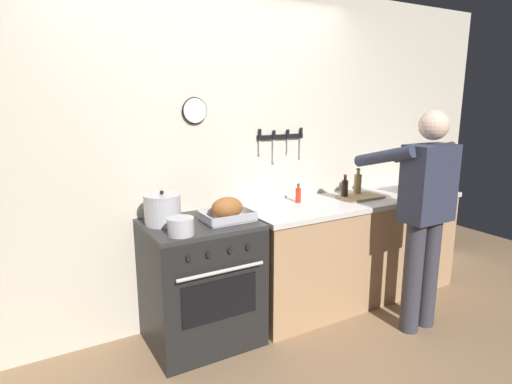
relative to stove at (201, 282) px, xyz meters
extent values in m
cube|color=beige|center=(0.22, 0.36, 0.85)|extent=(6.00, 0.10, 2.60)
cube|color=black|center=(0.86, 0.30, 0.98)|extent=(0.44, 0.02, 0.04)
cube|color=silver|center=(0.66, 0.29, 0.90)|extent=(0.02, 0.00, 0.12)
cube|color=black|center=(0.66, 0.29, 1.00)|extent=(0.02, 0.02, 0.09)
cube|color=silver|center=(0.79, 0.29, 0.86)|extent=(0.02, 0.00, 0.19)
cube|color=black|center=(0.79, 0.29, 1.00)|extent=(0.02, 0.02, 0.08)
cube|color=silver|center=(0.93, 0.29, 0.90)|extent=(0.01, 0.00, 0.13)
cube|color=black|center=(0.93, 0.29, 1.00)|extent=(0.02, 0.02, 0.08)
cube|color=silver|center=(1.06, 0.29, 0.87)|extent=(0.02, 0.00, 0.17)
cube|color=black|center=(1.06, 0.29, 1.00)|extent=(0.02, 0.02, 0.09)
cylinder|color=white|center=(0.11, 0.29, 1.20)|extent=(0.18, 0.02, 0.18)
torus|color=black|center=(0.11, 0.29, 1.20)|extent=(0.19, 0.02, 0.19)
cube|color=tan|center=(1.42, 0.00, -0.02)|extent=(2.00, 0.62, 0.86)
cube|color=silver|center=(1.42, 0.00, 0.43)|extent=(2.03, 0.65, 0.04)
cube|color=#B2B5B7|center=(2.10, 0.02, 0.39)|extent=(0.44, 0.36, 0.11)
cube|color=black|center=(0.00, 0.00, -0.02)|extent=(0.76, 0.62, 0.87)
cube|color=black|center=(0.00, -0.31, 0.00)|extent=(0.53, 0.01, 0.28)
cube|color=#2D2D2D|center=(0.00, 0.00, 0.43)|extent=(0.76, 0.62, 0.03)
cylinder|color=black|center=(-0.21, -0.32, 0.33)|extent=(0.04, 0.02, 0.04)
cylinder|color=black|center=(-0.08, -0.32, 0.33)|extent=(0.04, 0.02, 0.04)
cylinder|color=black|center=(0.08, -0.32, 0.33)|extent=(0.04, 0.02, 0.04)
cylinder|color=black|center=(0.21, -0.32, 0.33)|extent=(0.04, 0.02, 0.04)
cylinder|color=silver|center=(0.00, -0.34, 0.21)|extent=(0.61, 0.02, 0.02)
cylinder|color=#383842|center=(1.42, -0.67, -0.02)|extent=(0.14, 0.14, 0.86)
cylinder|color=#383842|center=(1.60, -0.67, -0.02)|extent=(0.14, 0.14, 0.86)
cube|color=#2D3347|center=(1.51, -0.67, 0.69)|extent=(0.38, 0.22, 0.56)
sphere|color=beige|center=(1.51, -0.67, 1.10)|extent=(0.21, 0.21, 0.21)
cylinder|color=#2D3347|center=(1.30, -0.43, 0.87)|extent=(0.09, 0.55, 0.22)
cylinder|color=#2D3347|center=(1.72, -0.43, 0.87)|extent=(0.09, 0.55, 0.22)
cube|color=#B7B7BC|center=(0.19, -0.06, 0.46)|extent=(0.34, 0.25, 0.01)
cube|color=#B7B7BC|center=(0.19, -0.19, 0.49)|extent=(0.34, 0.01, 0.05)
cube|color=#B7B7BC|center=(0.19, 0.06, 0.49)|extent=(0.34, 0.01, 0.05)
cube|color=#B7B7BC|center=(0.02, -0.06, 0.49)|extent=(0.01, 0.25, 0.05)
cube|color=#B7B7BC|center=(0.36, -0.06, 0.49)|extent=(0.01, 0.25, 0.05)
ellipsoid|color=#935628|center=(0.19, -0.06, 0.54)|extent=(0.23, 0.17, 0.16)
cylinder|color=#B7B7BC|center=(-0.23, 0.08, 0.55)|extent=(0.25, 0.25, 0.19)
cylinder|color=#B2B2B7|center=(-0.23, 0.08, 0.65)|extent=(0.25, 0.25, 0.01)
sphere|color=black|center=(-0.23, 0.08, 0.67)|extent=(0.03, 0.03, 0.03)
cylinder|color=#B7B7BC|center=(-0.21, -0.20, 0.51)|extent=(0.17, 0.17, 0.11)
cube|color=tan|center=(1.48, -0.01, 0.46)|extent=(0.36, 0.24, 0.02)
cylinder|color=#997F4C|center=(1.54, 0.08, 0.54)|extent=(0.07, 0.07, 0.18)
cylinder|color=#997F4C|center=(1.54, 0.08, 0.65)|extent=(0.03, 0.03, 0.04)
cylinder|color=black|center=(1.54, 0.08, 0.68)|extent=(0.03, 0.03, 0.01)
cylinder|color=red|center=(0.93, 0.12, 0.51)|extent=(0.05, 0.05, 0.12)
cylinder|color=red|center=(0.93, 0.12, 0.58)|extent=(0.02, 0.02, 0.03)
cylinder|color=#197219|center=(0.93, 0.12, 0.60)|extent=(0.02, 0.02, 0.01)
cylinder|color=black|center=(1.36, 0.04, 0.53)|extent=(0.06, 0.06, 0.16)
cylinder|color=black|center=(1.36, 0.04, 0.62)|extent=(0.03, 0.03, 0.03)
cylinder|color=#B21919|center=(1.36, 0.04, 0.65)|extent=(0.03, 0.03, 0.01)
camera|label=1|loc=(-1.10, -2.67, 1.30)|focal=30.13mm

